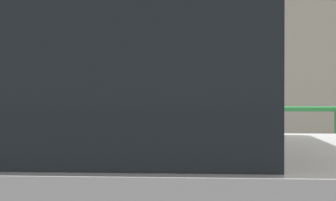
# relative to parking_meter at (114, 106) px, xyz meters

# --- Properties ---
(parking_meter) EXTENTS (0.18, 0.19, 1.52)m
(parking_meter) POSITION_rel_parking_meter_xyz_m (0.00, 0.00, 0.00)
(parking_meter) COLOR slate
(parking_meter) RESTS_ON sidewalk_curb
(pedestrian_at_meter) EXTENTS (0.64, 0.61, 1.79)m
(pedestrian_at_meter) POSITION_rel_parking_meter_xyz_m (0.53, 0.03, -0.08)
(pedestrian_at_meter) COLOR brown
(pedestrian_at_meter) RESTS_ON sidewalk_curb
(parked_hatchback_silver) EXTENTS (4.03, 1.83, 1.81)m
(parked_hatchback_silver) POSITION_rel_parking_meter_xyz_m (0.04, -2.01, -0.35)
(parked_hatchback_silver) COLOR #B7BABF
(parked_hatchback_silver) RESTS_ON ground
(background_railing) EXTENTS (24.06, 0.06, 1.08)m
(background_railing) POSITION_rel_parking_meter_xyz_m (0.13, 2.36, -0.35)
(background_railing) COLOR #1E602D
(background_railing) RESTS_ON sidewalk_curb
(backdrop_wall) EXTENTS (32.00, 0.50, 3.04)m
(backdrop_wall) POSITION_rel_parking_meter_xyz_m (0.13, 4.69, 0.24)
(backdrop_wall) COLOR gray
(backdrop_wall) RESTS_ON ground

